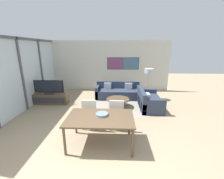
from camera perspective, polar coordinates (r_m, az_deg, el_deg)
name	(u,v)px	position (r m, az deg, el deg)	size (l,w,h in m)	color
ground_plane	(85,169)	(3.54, -10.31, -27.74)	(24.00, 24.00, 0.00)	#9E896B
wall_back	(107,66)	(8.61, -1.99, 8.95)	(7.07, 0.09, 2.80)	silver
window_wall_left	(21,72)	(6.69, -31.41, 5.81)	(0.07, 6.03, 2.80)	silver
area_rug	(118,107)	(6.38, 2.25, -6.55)	(2.21, 2.14, 0.01)	gray
tv_console	(50,99)	(7.18, -22.48, -3.29)	(1.57, 0.40, 0.46)	brown
television	(49,87)	(7.04, -22.93, 0.84)	(1.29, 0.20, 0.61)	#2D2D33
sofa_main	(118,92)	(7.46, 2.28, -1.07)	(2.17, 0.85, 0.77)	#2D384C
sofa_side	(148,102)	(6.38, 13.56, -4.47)	(0.85, 1.57, 0.77)	#2D384C
coffee_table	(118,101)	(6.28, 2.27, -4.30)	(0.96, 0.96, 0.36)	brown
dining_table	(100,119)	(3.83, -4.49, -11.30)	(1.66, 1.06, 0.76)	brown
dining_chair_left	(90,113)	(4.63, -8.37, -8.72)	(0.46, 0.46, 0.96)	beige
dining_chair_centre	(117,113)	(4.56, 1.76, -8.96)	(0.46, 0.46, 0.96)	beige
fruit_bowl	(102,114)	(3.86, -3.86, -9.34)	(0.32, 0.32, 0.06)	slate
floor_lamp	(149,73)	(7.25, 13.93, 6.27)	(0.42, 0.42, 1.48)	#2D2D33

